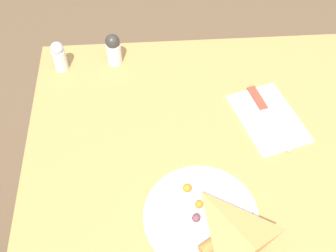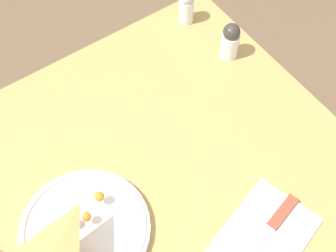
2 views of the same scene
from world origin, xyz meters
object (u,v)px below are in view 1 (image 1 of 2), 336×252
(salt_shaker, at_px, (59,56))
(pepper_shaker, at_px, (113,49))
(napkin_folded, at_px, (268,118))
(butter_knife, at_px, (267,114))
(plate_pizza, at_px, (201,215))
(dining_table, at_px, (225,216))

(salt_shaker, height_order, pepper_shaker, pepper_shaker)
(napkin_folded, bearing_deg, pepper_shaker, -120.78)
(butter_knife, bearing_deg, plate_pizza, -50.90)
(pepper_shaker, bearing_deg, salt_shaker, -83.95)
(plate_pizza, xyz_separation_m, salt_shaker, (-0.44, -0.31, 0.03))
(plate_pizza, relative_size, napkin_folded, 1.03)
(plate_pizza, bearing_deg, butter_knife, 143.80)
(dining_table, relative_size, plate_pizza, 4.20)
(napkin_folded, xyz_separation_m, pepper_shaker, (-0.21, -0.36, 0.04))
(dining_table, relative_size, salt_shaker, 11.23)
(dining_table, height_order, pepper_shaker, pepper_shaker)
(salt_shaker, bearing_deg, plate_pizza, 35.02)
(plate_pizza, relative_size, butter_knife, 1.14)
(dining_table, distance_m, salt_shaker, 0.56)
(dining_table, bearing_deg, napkin_folded, 147.98)
(pepper_shaker, bearing_deg, dining_table, 31.16)
(plate_pizza, distance_m, salt_shaker, 0.54)
(pepper_shaker, bearing_deg, napkin_folded, 59.22)
(dining_table, xyz_separation_m, plate_pizza, (0.05, -0.07, 0.12))
(napkin_folded, height_order, pepper_shaker, pepper_shaker)
(plate_pizza, relative_size, salt_shaker, 2.68)
(dining_table, distance_m, pepper_shaker, 0.49)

